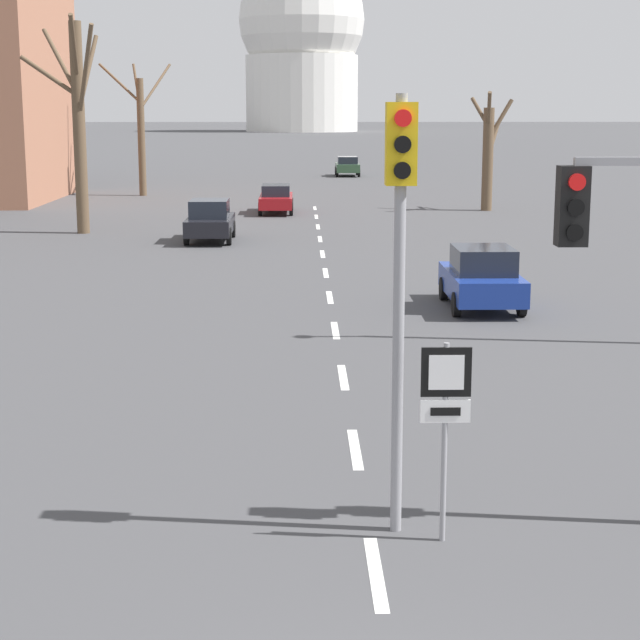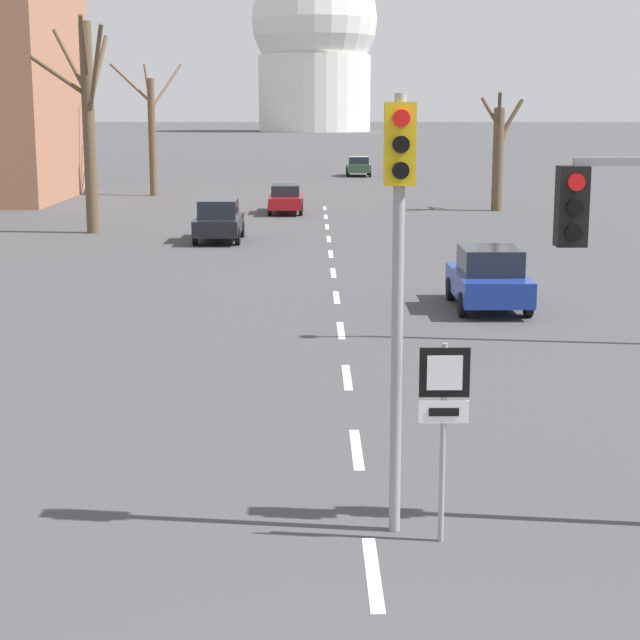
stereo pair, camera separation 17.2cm
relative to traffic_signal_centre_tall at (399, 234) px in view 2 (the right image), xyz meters
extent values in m
cube|color=silver|center=(-0.34, -1.26, -3.72)|extent=(0.16, 2.00, 0.01)
cube|color=silver|center=(-0.34, 3.24, -3.72)|extent=(0.16, 2.00, 0.01)
cube|color=silver|center=(-0.34, 7.74, -3.72)|extent=(0.16, 2.00, 0.01)
cube|color=silver|center=(-0.34, 12.24, -3.72)|extent=(0.16, 2.00, 0.01)
cube|color=silver|center=(-0.34, 16.74, -3.72)|extent=(0.16, 2.00, 0.01)
cube|color=silver|center=(-0.34, 21.24, -3.72)|extent=(0.16, 2.00, 0.01)
cube|color=silver|center=(-0.34, 25.74, -3.72)|extent=(0.16, 2.00, 0.01)
cube|color=silver|center=(-0.34, 30.24, -3.72)|extent=(0.16, 2.00, 0.01)
cube|color=silver|center=(-0.34, 34.74, -3.72)|extent=(0.16, 2.00, 0.01)
cube|color=silver|center=(-0.34, 39.24, -3.72)|extent=(0.16, 2.00, 0.01)
cube|color=silver|center=(-0.34, 43.74, -3.72)|extent=(0.16, 2.00, 0.01)
cylinder|color=gray|center=(0.00, 0.01, -1.04)|extent=(0.14, 0.14, 5.36)
cube|color=yellow|center=(0.00, 0.01, 1.06)|extent=(0.36, 0.28, 0.96)
cylinder|color=red|center=(0.00, -0.16, 1.35)|extent=(0.20, 0.06, 0.20)
cylinder|color=black|center=(0.00, -0.16, 1.06)|extent=(0.20, 0.06, 0.20)
cylinder|color=black|center=(0.00, -0.16, 0.76)|extent=(0.20, 0.06, 0.20)
cube|color=gray|center=(2.73, 0.14, 0.84)|extent=(1.31, 0.10, 0.10)
cube|color=black|center=(2.08, 0.14, 0.31)|extent=(0.36, 0.28, 0.96)
cylinder|color=red|center=(2.08, -0.03, 0.61)|extent=(0.20, 0.06, 0.20)
cylinder|color=black|center=(2.08, -0.03, 0.31)|extent=(0.20, 0.06, 0.20)
cylinder|color=black|center=(2.08, -0.03, 0.02)|extent=(0.20, 0.06, 0.20)
cylinder|color=gray|center=(0.54, -0.34, -2.49)|extent=(0.07, 0.07, 2.47)
cube|color=black|center=(0.54, -0.36, -1.60)|extent=(0.60, 0.03, 0.60)
cube|color=white|center=(0.54, -0.37, -1.60)|extent=(0.42, 0.01, 0.42)
cube|color=white|center=(0.54, -0.36, -2.08)|extent=(0.60, 0.03, 0.28)
cube|color=black|center=(0.54, -0.37, -2.08)|extent=(0.36, 0.01, 0.10)
cube|color=maroon|center=(-2.32, 41.24, -3.12)|extent=(1.62, 4.54, 0.57)
cube|color=#1E232D|center=(-2.32, 41.01, -2.57)|extent=(1.38, 2.18, 0.54)
cylinder|color=black|center=(-3.08, 42.64, -3.40)|extent=(0.18, 0.64, 0.64)
cylinder|color=black|center=(-1.56, 42.64, -3.40)|extent=(0.18, 0.64, 0.64)
cylinder|color=black|center=(-3.08, 39.83, -3.40)|extent=(0.18, 0.64, 0.64)
cylinder|color=black|center=(-1.56, 39.83, -3.40)|extent=(0.18, 0.64, 0.64)
cube|color=black|center=(-4.70, 29.66, -3.07)|extent=(1.74, 4.14, 0.62)
cube|color=#1E232D|center=(-4.70, 29.46, -2.41)|extent=(1.47, 1.99, 0.69)
cylinder|color=black|center=(-5.52, 30.95, -3.38)|extent=(0.18, 0.68, 0.68)
cylinder|color=black|center=(-3.88, 30.95, -3.38)|extent=(0.18, 0.68, 0.68)
cylinder|color=black|center=(-5.52, 28.38, -3.38)|extent=(0.18, 0.68, 0.68)
cylinder|color=black|center=(-3.88, 28.38, -3.38)|extent=(0.18, 0.68, 0.68)
cube|color=navy|center=(3.61, 15.09, -3.09)|extent=(1.76, 3.91, 0.65)
cube|color=#1E232D|center=(3.61, 14.90, -2.42)|extent=(1.50, 1.88, 0.67)
cylinder|color=black|center=(2.78, 16.31, -3.41)|extent=(0.18, 0.63, 0.63)
cylinder|color=black|center=(4.44, 16.31, -3.41)|extent=(0.18, 0.63, 0.63)
cylinder|color=black|center=(2.78, 13.88, -3.41)|extent=(0.18, 0.63, 0.63)
cylinder|color=black|center=(4.44, 13.88, -3.41)|extent=(0.18, 0.63, 0.63)
cube|color=#2D4C33|center=(2.60, 70.74, -3.08)|extent=(1.76, 3.88, 0.62)
cube|color=#1E232D|center=(2.60, 70.54, -2.49)|extent=(1.50, 1.86, 0.55)
cylinder|color=black|center=(1.77, 71.94, -3.38)|extent=(0.18, 0.68, 0.68)
cylinder|color=black|center=(3.43, 71.94, -3.38)|extent=(0.18, 0.68, 0.68)
cylinder|color=black|center=(1.77, 69.53, -3.38)|extent=(0.18, 0.68, 0.68)
cylinder|color=black|center=(3.43, 69.53, -3.38)|extent=(0.18, 0.68, 0.68)
cylinder|color=brown|center=(-10.57, 52.23, -0.27)|extent=(0.43, 0.43, 6.92)
cylinder|color=brown|center=(-11.85, 52.72, 2.94)|extent=(2.62, 1.26, 2.36)
cylinder|color=brown|center=(-10.65, 52.99, 2.15)|extent=(0.29, 1.63, 1.54)
cylinder|color=brown|center=(-9.73, 53.41, 2.83)|extent=(1.56, 2.58, 2.62)
cylinder|color=brown|center=(-10.83, 52.85, 2.78)|extent=(0.66, 1.39, 2.63)
cylinder|color=brown|center=(8.48, 42.32, -1.12)|extent=(0.55, 0.55, 5.21)
cylinder|color=brown|center=(8.85, 42.89, -0.12)|extent=(0.85, 1.32, 1.67)
cylinder|color=brown|center=(9.09, 42.48, 0.86)|extent=(1.38, 0.52, 2.13)
cylinder|color=brown|center=(8.09, 42.71, 1.25)|extent=(0.94, 0.98, 1.58)
cylinder|color=brown|center=(8.37, 41.69, 1.33)|extent=(0.40, 1.42, 1.92)
cylinder|color=brown|center=(9.23, 43.07, 0.96)|extent=(1.50, 1.76, 1.91)
cylinder|color=brown|center=(-10.28, 32.53, 0.61)|extent=(0.52, 0.52, 8.67)
cylinder|color=brown|center=(-10.15, 31.55, 3.84)|extent=(0.41, 2.09, 2.55)
cylinder|color=brown|center=(-11.20, 33.53, 3.50)|extent=(1.81, 2.26, 2.63)
cylinder|color=brown|center=(-11.32, 32.15, 2.73)|extent=(2.17, 1.05, 1.69)
cylinder|color=brown|center=(-9.76, 31.67, 2.88)|extent=(1.16, 1.90, 3.75)
cylinder|color=brown|center=(-10.00, 33.42, 2.90)|extent=(0.69, 1.95, 3.23)
cylinder|color=silver|center=(-0.34, 231.16, 4.60)|extent=(24.97, 24.97, 16.64)
sphere|color=silver|center=(-0.34, 231.16, 20.55)|extent=(27.74, 27.74, 27.74)
camera|label=1|loc=(-1.20, -12.59, 1.47)|focal=60.00mm
camera|label=2|loc=(-1.03, -12.59, 1.47)|focal=60.00mm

